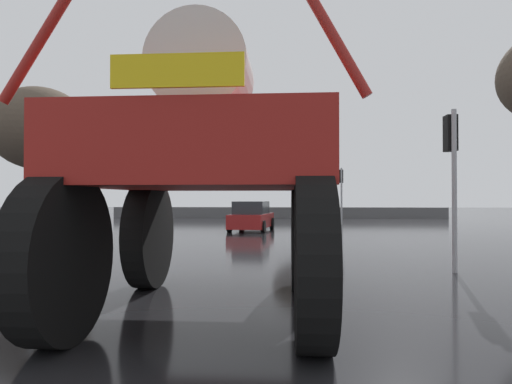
{
  "coord_description": "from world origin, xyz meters",
  "views": [
    {
      "loc": [
        0.74,
        -0.06,
        1.7
      ],
      "look_at": [
        0.07,
        9.73,
        1.83
      ],
      "focal_mm": 30.3,
      "sensor_mm": 36.0,
      "label": 1
    }
  ],
  "objects_px": {
    "bare_tree_far_center": "(300,158)",
    "traffic_signal_near_right": "(451,154)",
    "traffic_signal_far_left": "(341,183)",
    "oversize_sprayer": "(210,170)",
    "traffic_signal_near_left": "(35,169)",
    "sedan_ahead": "(252,217)",
    "bare_tree_left": "(40,129)"
  },
  "relations": [
    {
      "from": "sedan_ahead",
      "to": "bare_tree_left",
      "type": "xyz_separation_m",
      "value": [
        -9.42,
        -3.43,
        4.13
      ]
    },
    {
      "from": "oversize_sprayer",
      "to": "traffic_signal_near_right",
      "type": "distance_m",
      "value": 6.32
    },
    {
      "from": "traffic_signal_far_left",
      "to": "bare_tree_left",
      "type": "bearing_deg",
      "value": -149.07
    },
    {
      "from": "traffic_signal_near_left",
      "to": "bare_tree_far_center",
      "type": "relative_size",
      "value": 0.53
    },
    {
      "from": "sedan_ahead",
      "to": "traffic_signal_near_right",
      "type": "height_order",
      "value": "traffic_signal_near_right"
    },
    {
      "from": "traffic_signal_near_left",
      "to": "bare_tree_left",
      "type": "distance_m",
      "value": 10.27
    },
    {
      "from": "sedan_ahead",
      "to": "bare_tree_far_center",
      "type": "relative_size",
      "value": 0.68
    },
    {
      "from": "oversize_sprayer",
      "to": "bare_tree_left",
      "type": "relative_size",
      "value": 0.77
    },
    {
      "from": "sedan_ahead",
      "to": "bare_tree_left",
      "type": "distance_m",
      "value": 10.85
    },
    {
      "from": "oversize_sprayer",
      "to": "traffic_signal_near_right",
      "type": "xyz_separation_m",
      "value": [
        4.98,
        3.84,
        0.59
      ]
    },
    {
      "from": "traffic_signal_near_left",
      "to": "traffic_signal_near_right",
      "type": "relative_size",
      "value": 0.89
    },
    {
      "from": "sedan_ahead",
      "to": "traffic_signal_near_right",
      "type": "bearing_deg",
      "value": -148.01
    },
    {
      "from": "traffic_signal_near_left",
      "to": "traffic_signal_far_left",
      "type": "distance_m",
      "value": 19.97
    },
    {
      "from": "traffic_signal_far_left",
      "to": "bare_tree_far_center",
      "type": "bearing_deg",
      "value": 130.56
    },
    {
      "from": "oversize_sprayer",
      "to": "bare_tree_far_center",
      "type": "bearing_deg",
      "value": -5.0
    },
    {
      "from": "sedan_ahead",
      "to": "bare_tree_far_center",
      "type": "height_order",
      "value": "bare_tree_far_center"
    },
    {
      "from": "traffic_signal_near_left",
      "to": "traffic_signal_near_right",
      "type": "bearing_deg",
      "value": -0.04
    },
    {
      "from": "traffic_signal_near_right",
      "to": "bare_tree_left",
      "type": "xyz_separation_m",
      "value": [
        -15.01,
        8.64,
        2.13
      ]
    },
    {
      "from": "traffic_signal_near_right",
      "to": "sedan_ahead",
      "type": "bearing_deg",
      "value": 114.85
    },
    {
      "from": "oversize_sprayer",
      "to": "sedan_ahead",
      "type": "bearing_deg",
      "value": 2.35
    },
    {
      "from": "oversize_sprayer",
      "to": "bare_tree_left",
      "type": "bearing_deg",
      "value": 38.94
    },
    {
      "from": "sedan_ahead",
      "to": "traffic_signal_far_left",
      "type": "relative_size",
      "value": 1.19
    },
    {
      "from": "oversize_sprayer",
      "to": "traffic_signal_near_left",
      "type": "height_order",
      "value": "oversize_sprayer"
    },
    {
      "from": "traffic_signal_far_left",
      "to": "bare_tree_far_center",
      "type": "xyz_separation_m",
      "value": [
        -2.49,
        2.92,
        1.93
      ]
    },
    {
      "from": "traffic_signal_near_right",
      "to": "traffic_signal_far_left",
      "type": "relative_size",
      "value": 1.04
    },
    {
      "from": "bare_tree_far_center",
      "to": "traffic_signal_near_right",
      "type": "bearing_deg",
      "value": -82.18
    },
    {
      "from": "sedan_ahead",
      "to": "traffic_signal_far_left",
      "type": "height_order",
      "value": "traffic_signal_far_left"
    },
    {
      "from": "bare_tree_left",
      "to": "bare_tree_far_center",
      "type": "xyz_separation_m",
      "value": [
        12.21,
        11.73,
        -0.3
      ]
    },
    {
      "from": "traffic_signal_near_right",
      "to": "traffic_signal_far_left",
      "type": "distance_m",
      "value": 17.46
    },
    {
      "from": "sedan_ahead",
      "to": "bare_tree_left",
      "type": "height_order",
      "value": "bare_tree_left"
    },
    {
      "from": "oversize_sprayer",
      "to": "sedan_ahead",
      "type": "height_order",
      "value": "oversize_sprayer"
    },
    {
      "from": "oversize_sprayer",
      "to": "bare_tree_far_center",
      "type": "xyz_separation_m",
      "value": [
        2.18,
        24.21,
        2.43
      ]
    }
  ]
}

